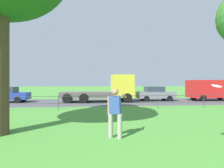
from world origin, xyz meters
name	(u,v)px	position (x,y,z in m)	size (l,w,h in m)	color
street_strip	(104,102)	(0.00, 19.26, 0.00)	(80.00, 7.97, 0.01)	#4C4C51
park_fence	(109,100)	(0.00, 13.70, 0.67)	(36.07, 0.04, 1.00)	#333833
person_thrower	(115,111)	(-0.45, 6.48, 0.89)	(0.73, 0.70, 1.65)	gray
frisbee	(217,86)	(2.30, 5.23, 1.75)	(0.35, 0.35, 0.09)	white
car_blue_center	(7,94)	(-9.58, 19.69, 0.78)	(4.01, 1.82, 1.54)	#233899
flatbed_truck_right	(108,90)	(0.37, 19.44, 1.22)	(7.36, 2.61, 2.75)	yellow
car_grey_far_left	(155,94)	(5.53, 19.92, 0.78)	(4.00, 1.82, 1.54)	slate
panel_van_left	(211,89)	(11.84, 19.74, 1.27)	(5.02, 2.15, 2.24)	red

